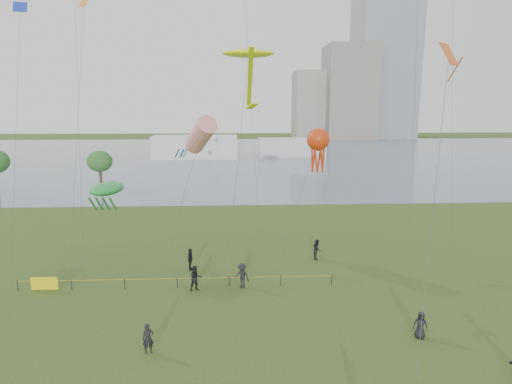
{
  "coord_description": "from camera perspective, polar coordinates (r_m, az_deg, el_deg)",
  "views": [
    {
      "loc": [
        -1.36,
        -18.5,
        13.79
      ],
      "look_at": [
        0.0,
        10.0,
        8.0
      ],
      "focal_mm": 30.0,
      "sensor_mm": 36.0,
      "label": 1
    }
  ],
  "objects": [
    {
      "name": "lake",
      "position": [
        119.31,
        -2.07,
        4.83
      ],
      "size": [
        400.0,
        120.0,
        0.08
      ],
      "primitive_type": "cube",
      "color": "slate",
      "rests_on": "ground_plane"
    },
    {
      "name": "building_mid",
      "position": [
        186.69,
        12.27,
        12.81
      ],
      "size": [
        20.0,
        20.0,
        38.0
      ],
      "primitive_type": "cube",
      "color": "slate",
      "rests_on": "ground_plane"
    },
    {
      "name": "building_low",
      "position": [
        189.47,
        7.55,
        11.43
      ],
      "size": [
        16.0,
        18.0,
        28.0
      ],
      "primitive_type": "cube",
      "color": "gray",
      "rests_on": "ground_plane"
    },
    {
      "name": "pavilion_left",
      "position": [
        114.51,
        -8.1,
        5.95
      ],
      "size": [
        22.0,
        8.0,
        6.0
      ],
      "primitive_type": "cube",
      "color": "silver",
      "rests_on": "ground_plane"
    },
    {
      "name": "pavilion_right",
      "position": [
        118.05,
        4.78,
        5.94
      ],
      "size": [
        18.0,
        7.0,
        5.0
      ],
      "primitive_type": "cube",
      "color": "silver",
      "rests_on": "ground_plane"
    },
    {
      "name": "trees",
      "position": [
        76.95,
        -30.31,
        3.33
      ],
      "size": [
        24.81,
        12.36,
        7.09
      ],
      "color": "#3B291A",
      "rests_on": "ground_plane"
    },
    {
      "name": "fence",
      "position": [
        35.44,
        -20.51,
        -11.23
      ],
      "size": [
        24.07,
        0.07,
        1.05
      ],
      "color": "black",
      "rests_on": "ground_plane"
    },
    {
      "name": "spectator_a",
      "position": [
        33.22,
        -8.06,
        -11.33
      ],
      "size": [
        1.16,
        1.04,
        1.96
      ],
      "primitive_type": "imported",
      "rotation": [
        0.0,
        0.0,
        0.38
      ],
      "color": "black",
      "rests_on": "ground_plane"
    },
    {
      "name": "spectator_b",
      "position": [
        33.43,
        -1.89,
        -11.07
      ],
      "size": [
        1.45,
        1.32,
        1.96
      ],
      "primitive_type": "imported",
      "rotation": [
        0.0,
        0.0,
        -0.61
      ],
      "color": "black",
      "rests_on": "ground_plane"
    },
    {
      "name": "spectator_c",
      "position": [
        37.16,
        -8.75,
        -8.87
      ],
      "size": [
        0.64,
        1.19,
        1.92
      ],
      "primitive_type": "imported",
      "rotation": [
        0.0,
        0.0,
        1.41
      ],
      "color": "black",
      "rests_on": "ground_plane"
    },
    {
      "name": "spectator_d",
      "position": [
        28.66,
        21.08,
        -16.2
      ],
      "size": [
        0.97,
        0.83,
        1.69
      ],
      "primitive_type": "imported",
      "rotation": [
        0.0,
        0.0,
        -0.42
      ],
      "color": "black",
      "rests_on": "ground_plane"
    },
    {
      "name": "spectator_f",
      "position": [
        26.2,
        -14.2,
        -18.43
      ],
      "size": [
        0.74,
        0.59,
        1.76
      ],
      "primitive_type": "imported",
      "rotation": [
        0.0,
        0.0,
        0.3
      ],
      "color": "black",
      "rests_on": "ground_plane"
    },
    {
      "name": "spectator_g",
      "position": [
        39.68,
        8.14,
        -7.57
      ],
      "size": [
        0.85,
        1.01,
        1.85
      ],
      "primitive_type": "imported",
      "rotation": [
        0.0,
        0.0,
        1.4
      ],
      "color": "black",
      "rests_on": "ground_plane"
    },
    {
      "name": "kite_stingray",
      "position": [
        39.07,
        -1.03,
        17.86
      ],
      "size": [
        4.52,
        11.01,
        18.61
      ],
      "rotation": [
        0.0,
        0.0,
        -0.36
      ],
      "color": "#3F3F42"
    },
    {
      "name": "kite_windsock",
      "position": [
        41.54,
        -7.42,
        7.52
      ],
      "size": [
        4.9,
        10.27,
        12.95
      ],
      "rotation": [
        0.0,
        0.0,
        -0.23
      ],
      "color": "#3F3F42"
    },
    {
      "name": "kite_creature",
      "position": [
        39.18,
        -19.23,
        0.41
      ],
      "size": [
        2.85,
        8.78,
        7.21
      ],
      "rotation": [
        0.0,
        0.0,
        -0.35
      ],
      "color": "#3F3F42"
    },
    {
      "name": "kite_octopus",
      "position": [
        38.14,
        8.28,
        6.79
      ],
      "size": [
        6.14,
        8.69,
        11.87
      ],
      "rotation": [
        0.0,
        0.0,
        -0.12
      ],
      "color": "#3F3F42"
    },
    {
      "name": "kite_delta",
      "position": [
        29.31,
        24.26,
        14.94
      ],
      "size": [
        7.98,
        14.84,
        17.6
      ],
      "rotation": [
        0.0,
        0.0,
        0.42
      ],
      "color": "#3F3F42"
    }
  ]
}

